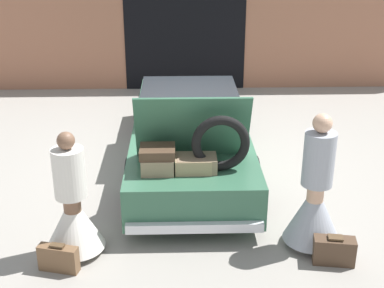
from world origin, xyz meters
name	(u,v)px	position (x,y,z in m)	size (l,w,h in m)	color
ground_plane	(190,163)	(0.00, 0.00, 0.00)	(40.00, 40.00, 0.00)	gray
garage_wall_back	(185,30)	(0.00, 4.34, 1.39)	(12.00, 0.14, 2.80)	#9E664C
car	(190,132)	(0.00, -0.02, 0.56)	(1.82, 4.98, 1.71)	#336047
person_left	(73,212)	(-1.45, -2.53, 0.55)	(0.72, 0.72, 1.57)	brown
person_right	(315,201)	(1.45, -2.46, 0.61)	(0.71, 0.71, 1.73)	tan
suitcase_beside_left_person	(59,258)	(-1.58, -2.91, 0.16)	(0.49, 0.25, 0.35)	brown
suitcase_beside_right_person	(334,251)	(1.63, -2.86, 0.17)	(0.51, 0.27, 0.36)	#473323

